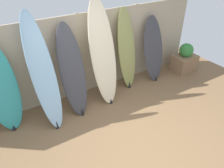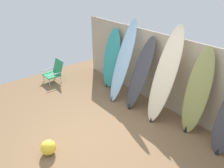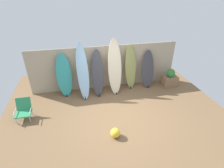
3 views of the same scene
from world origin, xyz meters
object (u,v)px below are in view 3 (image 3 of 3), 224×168
surfboard_teal_0 (64,76)px  beach_ball (115,133)px  planter_box (170,79)px  beach_chair (23,109)px  surfboard_cream_3 (115,67)px  surfboard_skyblue_1 (83,72)px  surfboard_charcoal_5 (148,70)px  surfboard_olive_4 (131,68)px  surfboard_charcoal_2 (97,73)px

surfboard_teal_0 → beach_ball: (1.39, -2.66, -0.70)m
planter_box → beach_chair: bearing=-170.7°
surfboard_cream_3 → beach_ball: surfboard_cream_3 is taller
surfboard_skyblue_1 → surfboard_charcoal_5: bearing=3.6°
beach_chair → surfboard_charcoal_5: bearing=23.5°
planter_box → beach_ball: (-3.03, -2.45, -0.18)m
beach_ball → surfboard_charcoal_5: bearing=52.3°
surfboard_skyblue_1 → surfboard_olive_4: size_ratio=1.12×
surfboard_teal_0 → beach_ball: size_ratio=5.91×
surfboard_cream_3 → planter_box: 2.56m
beach_chair → planter_box: 5.83m
surfboard_cream_3 → planter_box: bearing=-1.8°
surfboard_teal_0 → surfboard_olive_4: (2.67, 0.02, 0.07)m
surfboard_charcoal_5 → beach_chair: 4.91m
surfboard_olive_4 → surfboard_charcoal_2: bearing=-173.0°
surfboard_cream_3 → planter_box: surfboard_cream_3 is taller
surfboard_olive_4 → beach_ball: (-1.28, -2.68, -0.76)m
surfboard_teal_0 → surfboard_skyblue_1: surfboard_skyblue_1 is taller
surfboard_teal_0 → surfboard_charcoal_2: size_ratio=0.96×
surfboard_cream_3 → beach_chair: 3.54m
surfboard_charcoal_5 → planter_box: 1.10m
surfboard_teal_0 → surfboard_cream_3: 1.98m
surfboard_charcoal_2 → beach_ball: (0.12, -2.51, -0.73)m
beach_chair → surfboard_olive_4: bearing=26.6°
surfboard_teal_0 → beach_chair: (-1.34, -1.16, -0.51)m
beach_chair → planter_box: size_ratio=0.85×
surfboard_cream_3 → surfboard_olive_4: bearing=12.3°
surfboard_charcoal_2 → beach_chair: surfboard_charcoal_2 is taller
planter_box → surfboard_charcoal_5: bearing=169.8°
planter_box → surfboard_olive_4: bearing=172.4°
surfboard_olive_4 → beach_chair: size_ratio=2.82×
planter_box → surfboard_cream_3: bearing=178.2°
planter_box → surfboard_charcoal_2: bearing=178.9°
surfboard_cream_3 → beach_ball: (-0.57, -2.53, -0.92)m
surfboard_cream_3 → beach_chair: bearing=-162.7°
beach_chair → surfboard_teal_0: bearing=51.0°
surfboard_olive_4 → surfboard_teal_0: bearing=-179.5°
surfboard_olive_4 → surfboard_charcoal_5: (0.75, -0.05, -0.14)m
surfboard_teal_0 → beach_chair: bearing=-139.2°
surfboard_charcoal_5 → surfboard_skyblue_1: bearing=-176.4°
beach_chair → planter_box: (5.76, 0.95, -0.01)m
surfboard_skyblue_1 → surfboard_charcoal_2: (0.56, 0.05, -0.15)m
beach_chair → planter_box: bearing=19.5°
surfboard_olive_4 → planter_box: (1.74, -0.23, -0.59)m
surfboard_skyblue_1 → surfboard_olive_4: (1.96, 0.22, -0.11)m
surfboard_teal_0 → surfboard_skyblue_1: 0.75m
surfboard_teal_0 → beach_ball: bearing=-62.4°
surfboard_skyblue_1 → surfboard_olive_4: 1.98m
surfboard_cream_3 → beach_ball: 2.75m
surfboard_olive_4 → surfboard_charcoal_5: size_ratio=1.18×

